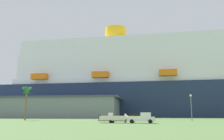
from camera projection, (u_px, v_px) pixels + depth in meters
name	position (u px, v px, depth m)	size (l,w,h in m)	color
ground_plane	(102.00, 118.00, 97.18)	(600.00, 600.00, 0.00)	#4C6B38
cruise_ship	(164.00, 85.00, 126.11)	(217.71, 37.42, 58.13)	#1E2D4C
terminal_building	(39.00, 108.00, 105.09)	(72.92, 30.87, 8.63)	slate
pickup_truck	(142.00, 118.00, 49.75)	(5.69, 2.49, 2.20)	white
small_boat_on_trailer	(117.00, 118.00, 50.91)	(7.73, 2.45, 2.15)	#595960
palm_tree	(27.00, 93.00, 70.76)	(3.35, 3.24, 9.78)	brown
street_lamp	(191.00, 103.00, 65.28)	(0.56, 0.56, 7.03)	slate
parked_car_yellow_taxi	(135.00, 117.00, 81.19)	(4.50, 2.19, 1.58)	yellow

